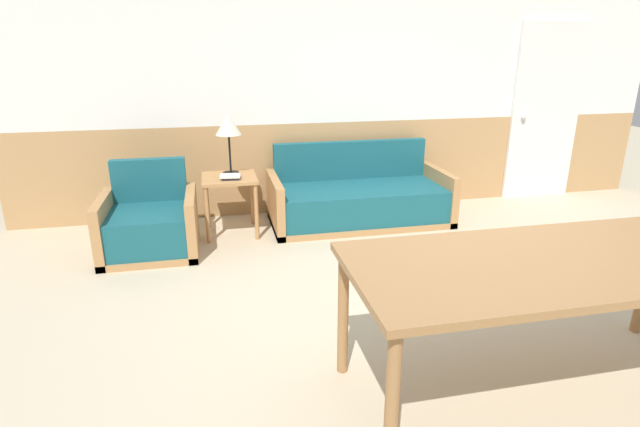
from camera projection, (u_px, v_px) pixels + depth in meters
ground_plane at (457, 324)px, 3.34m from camera, size 16.00×16.00×0.00m
wall_back at (353, 86)px, 5.34m from camera, size 7.20×0.06×2.70m
couch at (359, 200)px, 5.21m from camera, size 1.84×0.84×0.79m
armchair at (150, 226)px, 4.44m from camera, size 0.82×0.76×0.79m
side_table at (230, 187)px, 4.81m from camera, size 0.52×0.52×0.58m
table_lamp at (228, 126)px, 4.72m from camera, size 0.25×0.25×0.59m
book_stack at (230, 177)px, 4.68m from camera, size 0.20×0.17×0.04m
dining_table at (556, 271)px, 2.48m from camera, size 2.10×0.89×0.78m
entry_door at (545, 113)px, 5.87m from camera, size 0.87×0.09×2.03m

